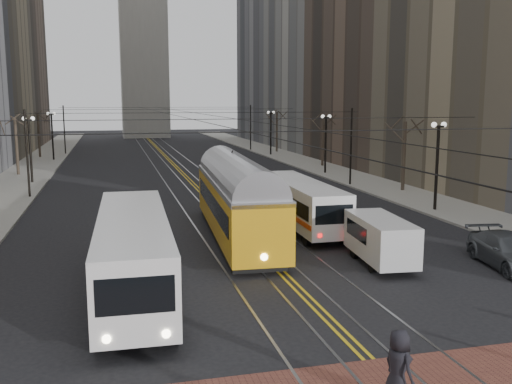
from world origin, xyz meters
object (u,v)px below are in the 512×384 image
cargo_van (380,241)px  sedan_parked (509,251)px  pedestrian_a (398,367)px  sedan_silver (229,162)px  streetcar (237,206)px  transit_bus (133,256)px  sedan_grey (238,174)px  rear_bus (301,205)px

cargo_van → sedan_parked: size_ratio=0.94×
pedestrian_a → sedan_silver: bearing=-18.7°
streetcar → sedan_silver: 30.20m
transit_bus → sedan_grey: 29.95m
sedan_parked → cargo_van: bearing=170.0°
transit_bus → cargo_van: 10.88m
transit_bus → sedan_silver: (11.36, 37.51, -0.65)m
streetcar → sedan_parked: streetcar is taller
rear_bus → sedan_parked: bearing=-56.2°
cargo_van → sedan_silver: cargo_van is taller
pedestrian_a → sedan_parked: bearing=-60.2°
rear_bus → pedestrian_a: (-3.89, -18.81, -0.41)m
rear_bus → streetcar: bearing=-160.9°
sedan_parked → rear_bus: bearing=132.1°
rear_bus → sedan_grey: (0.46, 18.94, -0.59)m
cargo_van → pedestrian_a: bearing=-109.2°
transit_bus → sedan_silver: transit_bus is taller
streetcar → pedestrian_a: (0.15, -17.46, -0.75)m
cargo_van → sedan_silver: (0.58, 36.16, -0.20)m
transit_bus → cargo_van: transit_bus is taller
rear_bus → pedestrian_a: rear_bus is taller
transit_bus → sedan_grey: (10.19, 28.16, -0.75)m
sedan_grey → sedan_silver: sedan_silver is taller
rear_bus → pedestrian_a: 19.21m
cargo_van → sedan_grey: 26.81m
sedan_silver → rear_bus: bearing=-103.2°
sedan_silver → transit_bus: bearing=-116.7°
streetcar → sedan_parked: bearing=-35.3°
transit_bus → cargo_van: bearing=8.8°
rear_bus → sedan_grey: 18.95m
transit_bus → streetcar: size_ratio=0.84×
streetcar → sedan_silver: streetcar is taller
transit_bus → streetcar: (5.69, 7.86, 0.19)m
rear_bus → sedan_grey: rear_bus is taller
streetcar → transit_bus: bearing=-122.5°
streetcar → rear_bus: 4.27m
sedan_silver → pedestrian_a: 47.43m
sedan_parked → streetcar: bearing=150.2°
sedan_silver → pedestrian_a: pedestrian_a is taller
transit_bus → cargo_van: (10.79, 1.36, -0.45)m
rear_bus → cargo_van: (1.06, -7.86, -0.29)m
sedan_grey → sedan_parked: bearing=-87.0°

